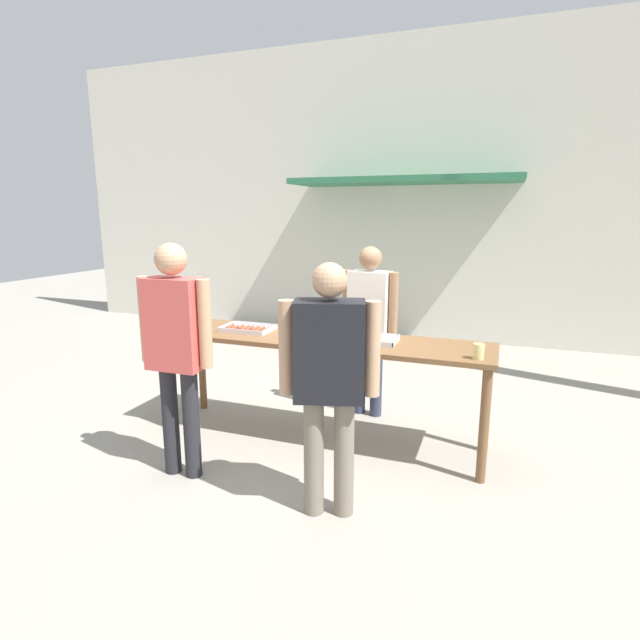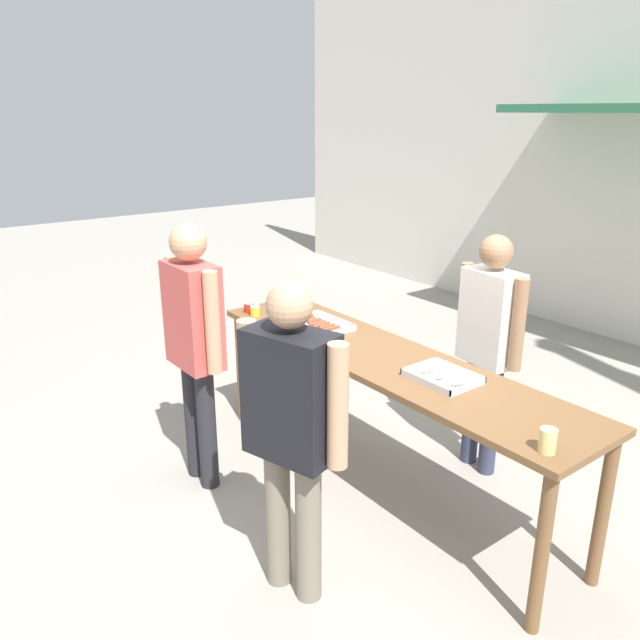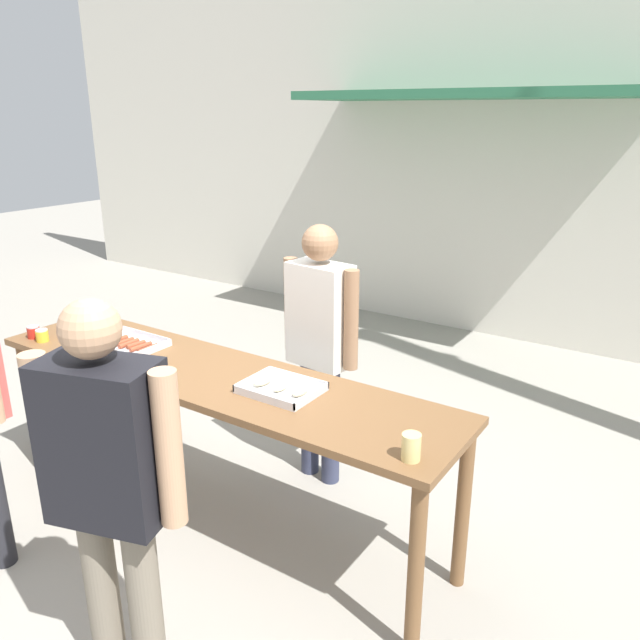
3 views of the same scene
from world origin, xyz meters
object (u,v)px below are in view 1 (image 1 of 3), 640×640
at_px(condiment_jar_mustard, 176,327).
at_px(person_server_behind_table, 369,316).
at_px(person_customer_holding_hotdog, 176,340).
at_px(condiment_jar_ketchup, 185,328).
at_px(food_tray_buns, 373,340).
at_px(person_customer_with_cup, 329,371).
at_px(food_tray_sausages, 248,329).
at_px(beer_cup, 479,351).

xyz_separation_m(condiment_jar_mustard, person_server_behind_table, (1.54, 0.90, 0.03)).
bearing_deg(person_customer_holding_hotdog, condiment_jar_ketchup, -60.34).
distance_m(condiment_jar_mustard, person_customer_holding_hotdog, 0.88).
relative_size(food_tray_buns, person_customer_with_cup, 0.23).
bearing_deg(condiment_jar_ketchup, food_tray_sausages, 25.54).
bearing_deg(person_customer_holding_hotdog, beer_cup, -162.09).
height_order(condiment_jar_ketchup, beer_cup, beer_cup).
distance_m(person_server_behind_table, person_customer_with_cup, 1.72).
bearing_deg(condiment_jar_mustard, condiment_jar_ketchup, -4.48).
distance_m(food_tray_sausages, person_customer_with_cup, 1.53).
xyz_separation_m(food_tray_sausages, person_customer_with_cup, (1.13, -1.03, 0.05)).
xyz_separation_m(condiment_jar_ketchup, beer_cup, (2.48, 0.01, 0.02)).
distance_m(condiment_jar_mustard, person_server_behind_table, 1.78).
height_order(condiment_jar_ketchup, person_server_behind_table, person_server_behind_table).
distance_m(condiment_jar_mustard, condiment_jar_ketchup, 0.10).
distance_m(beer_cup, person_customer_with_cup, 1.17).
distance_m(food_tray_sausages, condiment_jar_ketchup, 0.55).
relative_size(condiment_jar_ketchup, person_customer_holding_hotdog, 0.04).
xyz_separation_m(food_tray_sausages, person_customer_holding_hotdog, (-0.08, -0.93, 0.11)).
relative_size(food_tray_sausages, person_customer_holding_hotdog, 0.25).
distance_m(person_server_behind_table, person_customer_holding_hotdog, 1.91).
distance_m(food_tray_sausages, person_server_behind_table, 1.16).
xyz_separation_m(condiment_jar_ketchup, person_customer_with_cup, (1.62, -0.79, 0.02)).
bearing_deg(beer_cup, person_customer_with_cup, -136.66).
relative_size(condiment_jar_ketchup, beer_cup, 0.66).
xyz_separation_m(food_tray_sausages, condiment_jar_mustard, (-0.59, -0.23, 0.02)).
bearing_deg(food_tray_buns, person_server_behind_table, 107.47).
height_order(food_tray_sausages, person_customer_holding_hotdog, person_customer_holding_hotdog).
bearing_deg(beer_cup, person_customer_holding_hotdog, -160.99).
distance_m(condiment_jar_ketchup, person_customer_with_cup, 1.81).
height_order(food_tray_buns, person_customer_with_cup, person_customer_with_cup).
bearing_deg(person_customer_holding_hotdog, person_customer_with_cup, 174.38).
xyz_separation_m(condiment_jar_mustard, condiment_jar_ketchup, (0.10, -0.01, 0.00)).
height_order(person_server_behind_table, person_customer_with_cup, person_customer_with_cup).
bearing_deg(person_customer_with_cup, person_server_behind_table, -100.40).
distance_m(person_customer_holding_hotdog, person_customer_with_cup, 1.21).
bearing_deg(condiment_jar_mustard, food_tray_buns, 7.40).
height_order(food_tray_sausages, condiment_jar_mustard, condiment_jar_mustard).
distance_m(food_tray_sausages, condiment_jar_mustard, 0.64).
bearing_deg(person_customer_with_cup, condiment_jar_ketchup, -42.79).
distance_m(condiment_jar_ketchup, person_customer_holding_hotdog, 0.82).
relative_size(beer_cup, person_customer_with_cup, 0.07).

